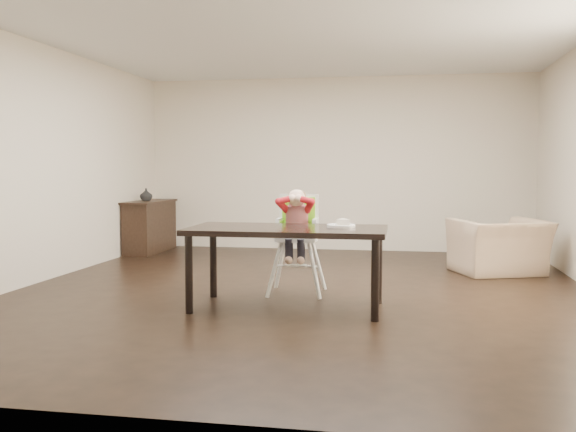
{
  "coord_description": "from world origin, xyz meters",
  "views": [
    {
      "loc": [
        1.04,
        -6.55,
        1.3
      ],
      "look_at": [
        -0.06,
        -0.43,
        0.83
      ],
      "focal_mm": 40.0,
      "sensor_mm": 36.0,
      "label": 1
    }
  ],
  "objects_px": {
    "high_chair": "(297,220)",
    "dining_table": "(287,236)",
    "sideboard": "(150,226)",
    "armchair": "(499,237)"
  },
  "relations": [
    {
      "from": "dining_table",
      "to": "sideboard",
      "type": "relative_size",
      "value": 1.43
    },
    {
      "from": "dining_table",
      "to": "sideboard",
      "type": "distance_m",
      "value": 4.48
    },
    {
      "from": "dining_table",
      "to": "armchair",
      "type": "bearing_deg",
      "value": 46.9
    },
    {
      "from": "sideboard",
      "to": "armchair",
      "type": "bearing_deg",
      "value": -13.0
    },
    {
      "from": "armchair",
      "to": "sideboard",
      "type": "distance_m",
      "value": 5.11
    },
    {
      "from": "high_chair",
      "to": "sideboard",
      "type": "relative_size",
      "value": 0.85
    },
    {
      "from": "high_chair",
      "to": "sideboard",
      "type": "bearing_deg",
      "value": 133.13
    },
    {
      "from": "dining_table",
      "to": "high_chair",
      "type": "xyz_separation_m",
      "value": [
        -0.03,
        0.73,
        0.09
      ]
    },
    {
      "from": "high_chair",
      "to": "dining_table",
      "type": "bearing_deg",
      "value": -89.47
    },
    {
      "from": "dining_table",
      "to": "high_chair",
      "type": "relative_size",
      "value": 1.68
    }
  ]
}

